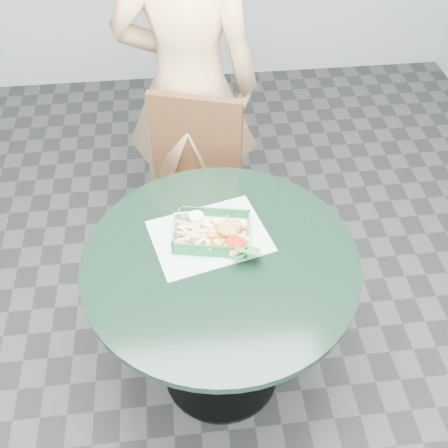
{
  "coord_description": "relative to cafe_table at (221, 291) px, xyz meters",
  "views": [
    {
      "loc": [
        -0.11,
        -1.14,
        2.14
      ],
      "look_at": [
        0.02,
        0.1,
        0.83
      ],
      "focal_mm": 42.0,
      "sensor_mm": 36.0,
      "label": 1
    }
  ],
  "objects": [
    {
      "name": "fries_pile",
      "position": [
        -0.08,
        0.08,
        0.21
      ],
      "size": [
        0.15,
        0.16,
        0.05
      ],
      "primitive_type": null,
      "rotation": [
        0.0,
        0.0,
        -0.25
      ],
      "color": "#E2BC78",
      "rests_on": "food_basket"
    },
    {
      "name": "dining_chair",
      "position": [
        -0.03,
        0.65,
        -0.05
      ],
      "size": [
        0.42,
        0.42,
        0.93
      ],
      "rotation": [
        0.0,
        0.0,
        -0.3
      ],
      "color": "#372310",
      "rests_on": "floor"
    },
    {
      "name": "garnish_cup",
      "position": [
        0.08,
        0.03,
        0.21
      ],
      "size": [
        0.11,
        0.11,
        0.04
      ],
      "rotation": [
        0.0,
        0.0,
        -0.41
      ],
      "color": "beige",
      "rests_on": "food_basket"
    },
    {
      "name": "diner_person",
      "position": [
        -0.05,
        0.91,
        0.43
      ],
      "size": [
        0.81,
        0.6,
        2.02
      ],
      "primitive_type": "imported",
      "rotation": [
        0.0,
        0.0,
        2.98
      ],
      "color": "tan",
      "rests_on": "floor"
    },
    {
      "name": "sauce_ramekin",
      "position": [
        -0.08,
        0.14,
        0.22
      ],
      "size": [
        0.05,
        0.05,
        0.03
      ],
      "rotation": [
        0.0,
        0.0,
        -0.4
      ],
      "color": "white",
      "rests_on": "food_basket"
    },
    {
      "name": "cafe_table",
      "position": [
        0.0,
        0.0,
        0.0
      ],
      "size": [
        0.95,
        0.95,
        0.75
      ],
      "color": "black",
      "rests_on": "floor"
    },
    {
      "name": "floor",
      "position": [
        0.0,
        0.0,
        -0.58
      ],
      "size": [
        4.0,
        5.0,
        0.02
      ],
      "primitive_type": "cube",
      "color": "#303335",
      "rests_on": "ground"
    },
    {
      "name": "placemat",
      "position": [
        -0.03,
        0.1,
        0.17
      ],
      "size": [
        0.46,
        0.38,
        0.0
      ],
      "primitive_type": "cube",
      "rotation": [
        0.0,
        0.0,
        0.25
      ],
      "color": "#ACCEC2",
      "rests_on": "cafe_table"
    },
    {
      "name": "crab_sandwich",
      "position": [
        0.04,
        0.09,
        0.22
      ],
      "size": [
        0.13,
        0.13,
        0.08
      ],
      "rotation": [
        0.0,
        0.0,
        0.43
      ],
      "color": "#F1AF49",
      "rests_on": "food_basket"
    },
    {
      "name": "food_basket",
      "position": [
        -0.02,
        0.1,
        0.19
      ],
      "size": [
        0.26,
        0.19,
        0.05
      ],
      "rotation": [
        0.0,
        0.0,
        -0.2
      ],
      "color": "#125A2C",
      "rests_on": "placemat"
    }
  ]
}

